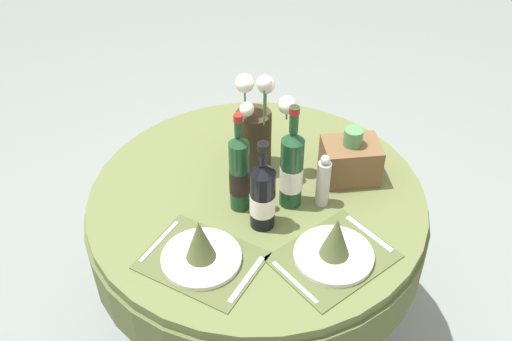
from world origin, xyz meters
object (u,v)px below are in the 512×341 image
place_setting_left (201,250)px  place_setting_right (335,247)px  dining_table (257,224)px  wine_bottle_left (292,169)px  flower_vase (256,130)px  wine_bottle_centre (262,195)px  wine_bottle_right (239,173)px  pepper_mill (323,182)px  woven_basket_side_right (350,159)px

place_setting_left → place_setting_right: 0.39m
dining_table → wine_bottle_left: 0.31m
place_setting_left → flower_vase: bearing=63.3°
place_setting_right → wine_bottle_left: bearing=109.0°
wine_bottle_centre → wine_bottle_right: bearing=123.2°
wine_bottle_right → dining_table: bearing=39.2°
dining_table → pepper_mill: (0.21, -0.07, 0.23)m
place_setting_right → flower_vase: size_ratio=1.05×
wine_bottle_right → pepper_mill: bearing=-3.5°
place_setting_right → wine_bottle_left: size_ratio=1.13×
woven_basket_side_right → dining_table: bearing=-170.8°
pepper_mill → place_setting_left: bearing=-152.8°
place_setting_right → pepper_mill: pepper_mill is taller
wine_bottle_centre → woven_basket_side_right: bearing=30.5°
wine_bottle_centre → place_setting_left: bearing=-145.7°
wine_bottle_left → woven_basket_side_right: size_ratio=1.87×
place_setting_left → flower_vase: 0.49m
dining_table → woven_basket_side_right: bearing=9.2°
place_setting_right → wine_bottle_centre: (-0.20, 0.17, 0.08)m
dining_table → pepper_mill: size_ratio=5.86×
place_setting_right → flower_vase: flower_vase is taller
dining_table → flower_vase: (0.01, 0.15, 0.30)m
woven_basket_side_right → wine_bottle_right: bearing=-165.1°
place_setting_right → wine_bottle_right: bearing=134.4°
place_setting_left → flower_vase: flower_vase is taller
flower_vase → woven_basket_side_right: size_ratio=2.02×
wine_bottle_right → woven_basket_side_right: size_ratio=1.80×
dining_table → wine_bottle_centre: size_ratio=3.63×
place_setting_left → place_setting_right: size_ratio=1.00×
wine_bottle_centre → woven_basket_side_right: (0.33, 0.19, -0.05)m
wine_bottle_left → wine_bottle_right: size_ratio=1.04×
flower_vase → pepper_mill: size_ratio=2.05×
flower_vase → place_setting_right: bearing=-68.6°
place_setting_right → pepper_mill: 0.25m
flower_vase → wine_bottle_centre: flower_vase is taller
place_setting_right → wine_bottle_centre: 0.27m
wine_bottle_centre → place_setting_right: bearing=-40.9°
place_setting_right → pepper_mill: (0.01, 0.24, 0.04)m
wine_bottle_left → wine_bottle_centre: 0.14m
wine_bottle_right → pepper_mill: size_ratio=1.83×
place_setting_right → woven_basket_side_right: 0.39m
dining_table → place_setting_right: (0.19, -0.31, 0.19)m
dining_table → woven_basket_side_right: (0.33, 0.05, 0.22)m
dining_table → wine_bottle_centre: wine_bottle_centre is taller
place_setting_left → wine_bottle_left: (0.30, 0.22, 0.10)m
dining_table → flower_vase: size_ratio=2.85×
place_setting_right → woven_basket_side_right: woven_basket_side_right is taller
wine_bottle_centre → wine_bottle_right: size_ratio=0.88×
flower_vase → wine_bottle_right: bearing=-110.8°
dining_table → wine_bottle_centre: 0.30m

